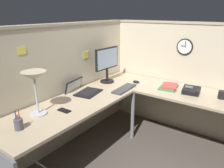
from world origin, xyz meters
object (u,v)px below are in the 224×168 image
Objects in this scene: laptop at (82,90)px; keyboard at (124,89)px; cell_phone at (64,110)px; computer_mouse at (136,82)px; pen_cup at (19,124)px; desk_lamp_dome at (34,80)px; monitor at (107,62)px; coffee_mug at (222,95)px; book_stack at (169,87)px; wall_clock at (185,47)px; office_phone at (192,91)px.

laptop reaches higher than keyboard.
cell_phone is (-0.52, -0.23, -0.02)m from laptop.
laptop reaches higher than computer_mouse.
pen_cup is at bearing 168.84° from keyboard.
desk_lamp_dome is (-1.45, 0.30, 0.35)m from computer_mouse.
monitor reaches higher than coffee_mug.
pen_cup is 0.49m from cell_phone.
book_stack is 0.60m from wall_clock.
pen_cup is at bearing 151.29° from office_phone.
pen_cup is 1.91m from book_stack.
monitor is 2.20× the size of office_phone.
desk_lamp_dome is 1.95× the size of office_phone.
desk_lamp_dome is at bearing 161.16° from keyboard.
office_phone is 0.72× the size of book_stack.
cell_phone is (-0.91, 0.16, -0.01)m from keyboard.
office_phone is (1.76, -0.96, -0.02)m from pen_cup.
wall_clock is (1.12, -0.90, 0.49)m from laptop.
computer_mouse is 0.23× the size of desk_lamp_dome.
monitor reaches higher than desk_lamp_dome.
computer_mouse is (0.34, 0.01, 0.01)m from keyboard.
desk_lamp_dome is 1.40× the size of book_stack.
office_phone is at bearing -87.78° from computer_mouse.
laptop is at bearing 22.38° from cell_phone.
monitor is 1.12× the size of desk_lamp_dome.
office_phone is 0.34m from coffee_mug.
wall_clock is at bearing -24.22° from desk_lamp_dome.
coffee_mug is at bearing -86.55° from computer_mouse.
keyboard is 4.13× the size of computer_mouse.
keyboard is 0.92m from cell_phone.
keyboard is 1.17m from coffee_mug.
office_phone is (0.76, -1.15, 0.01)m from laptop.
laptop is 1.37× the size of book_stack.
book_stack is (0.79, -0.85, -0.00)m from laptop.
coffee_mug is (0.79, -1.49, 0.02)m from laptop.
monitor is at bearing 6.72° from pen_cup.
laptop is 1.15m from book_stack.
pen_cup is 2.28m from wall_clock.
pen_cup is at bearing -173.28° from monitor.
laptop reaches higher than office_phone.
coffee_mug is (1.31, -1.26, 0.04)m from cell_phone.
laptop is 1.02m from pen_cup.
keyboard is at bearing 144.79° from wall_clock.
computer_mouse is at bearing 97.17° from book_stack.
pen_cup reaches higher than office_phone.
desk_lamp_dome is at bearing -177.03° from monitor.
coffee_mug reaches higher than cell_phone.
pen_cup is at bearing 161.47° from wall_clock.
laptop is 3.01× the size of cell_phone.
laptop is 0.82m from computer_mouse.
pen_cup is at bearing 159.89° from book_stack.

